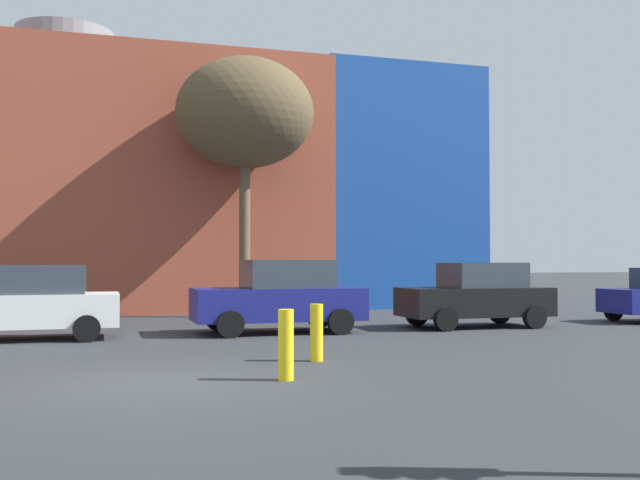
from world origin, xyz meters
name	(u,v)px	position (x,y,z in m)	size (l,w,h in m)	color
ground_plane	(158,384)	(0.00, 0.00, 0.00)	(200.00, 200.00, 0.00)	#2D3033
building_backdrop	(64,190)	(-2.32, 21.04, 4.84)	(33.02, 13.45, 11.48)	#9E4733
parked_car_2	(32,303)	(-2.35, 7.17, 0.87)	(4.03, 1.98, 1.75)	white
parked_car_3	(280,296)	(3.61, 7.17, 0.93)	(4.32, 2.12, 1.87)	navy
parked_car_4	(476,295)	(9.26, 7.17, 0.89)	(4.15, 2.04, 1.80)	black
bare_tree_0	(245,114)	(3.73, 12.67, 6.74)	(4.58, 4.58, 8.61)	brown
bollard_yellow_0	(286,345)	(1.92, -0.20, 0.54)	(0.24, 0.24, 1.09)	yellow
bollard_yellow_1	(317,332)	(2.98, 1.75, 0.52)	(0.24, 0.24, 1.04)	yellow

